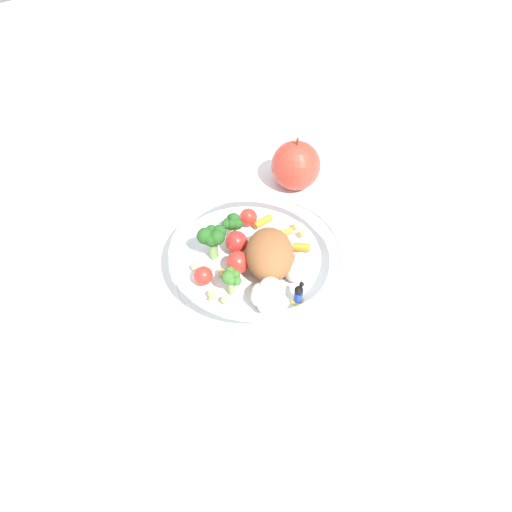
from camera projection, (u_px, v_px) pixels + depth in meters
ground_plane at (264, 266)px, 0.72m from camera, size 2.40×2.40×0.00m
food_container at (259, 258)px, 0.70m from camera, size 0.24×0.24×0.06m
loose_apple at (296, 165)px, 0.82m from camera, size 0.08×0.08×0.09m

